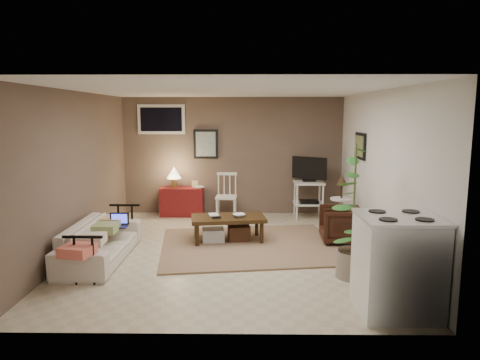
{
  "coord_description": "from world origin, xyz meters",
  "views": [
    {
      "loc": [
        0.26,
        -6.28,
        2.07
      ],
      "look_at": [
        0.18,
        0.35,
        1.04
      ],
      "focal_mm": 32.0,
      "sensor_mm": 36.0,
      "label": 1
    }
  ],
  "objects_px": {
    "spindle_chair": "(226,197)",
    "armchair": "(341,223)",
    "tv_stand": "(309,186)",
    "stove": "(397,264)",
    "sofa": "(100,235)",
    "red_console": "(181,199)",
    "side_table": "(341,197)",
    "coffee_table": "(228,227)",
    "potted_plant": "(354,207)"
  },
  "relations": [
    {
      "from": "potted_plant",
      "to": "sofa",
      "type": "bearing_deg",
      "value": 169.75
    },
    {
      "from": "red_console",
      "to": "tv_stand",
      "type": "xyz_separation_m",
      "value": [
        2.57,
        -0.16,
        0.3
      ]
    },
    {
      "from": "potted_plant",
      "to": "side_table",
      "type": "bearing_deg",
      "value": 81.42
    },
    {
      "from": "coffee_table",
      "to": "spindle_chair",
      "type": "bearing_deg",
      "value": 93.25
    },
    {
      "from": "armchair",
      "to": "potted_plant",
      "type": "relative_size",
      "value": 0.37
    },
    {
      "from": "tv_stand",
      "to": "stove",
      "type": "height_order",
      "value": "tv_stand"
    },
    {
      "from": "sofa",
      "to": "coffee_table",
      "type": "bearing_deg",
      "value": -63.53
    },
    {
      "from": "potted_plant",
      "to": "stove",
      "type": "bearing_deg",
      "value": -76.73
    },
    {
      "from": "sofa",
      "to": "armchair",
      "type": "distance_m",
      "value": 3.71
    },
    {
      "from": "spindle_chair",
      "to": "red_console",
      "type": "bearing_deg",
      "value": 169.84
    },
    {
      "from": "red_console",
      "to": "armchair",
      "type": "height_order",
      "value": "red_console"
    },
    {
      "from": "potted_plant",
      "to": "tv_stand",
      "type": "bearing_deg",
      "value": 91.69
    },
    {
      "from": "tv_stand",
      "to": "side_table",
      "type": "relative_size",
      "value": 1.2
    },
    {
      "from": "spindle_chair",
      "to": "tv_stand",
      "type": "height_order",
      "value": "tv_stand"
    },
    {
      "from": "tv_stand",
      "to": "spindle_chair",
      "type": "bearing_deg",
      "value": -179.91
    },
    {
      "from": "coffee_table",
      "to": "sofa",
      "type": "xyz_separation_m",
      "value": [
        -1.78,
        -0.88,
        0.11
      ]
    },
    {
      "from": "sofa",
      "to": "potted_plant",
      "type": "height_order",
      "value": "potted_plant"
    },
    {
      "from": "coffee_table",
      "to": "red_console",
      "type": "height_order",
      "value": "red_console"
    },
    {
      "from": "red_console",
      "to": "tv_stand",
      "type": "relative_size",
      "value": 0.82
    },
    {
      "from": "sofa",
      "to": "armchair",
      "type": "height_order",
      "value": "sofa"
    },
    {
      "from": "side_table",
      "to": "potted_plant",
      "type": "xyz_separation_m",
      "value": [
        -0.31,
        -2.08,
        0.29
      ]
    },
    {
      "from": "spindle_chair",
      "to": "tv_stand",
      "type": "distance_m",
      "value": 1.66
    },
    {
      "from": "armchair",
      "to": "stove",
      "type": "relative_size",
      "value": 0.62
    },
    {
      "from": "red_console",
      "to": "side_table",
      "type": "bearing_deg",
      "value": -22.53
    },
    {
      "from": "tv_stand",
      "to": "armchair",
      "type": "height_order",
      "value": "tv_stand"
    },
    {
      "from": "coffee_table",
      "to": "tv_stand",
      "type": "bearing_deg",
      "value": 46.8
    },
    {
      "from": "tv_stand",
      "to": "side_table",
      "type": "xyz_separation_m",
      "value": [
        0.41,
        -1.07,
        -0.02
      ]
    },
    {
      "from": "potted_plant",
      "to": "stove",
      "type": "height_order",
      "value": "potted_plant"
    },
    {
      "from": "coffee_table",
      "to": "sofa",
      "type": "height_order",
      "value": "sofa"
    },
    {
      "from": "side_table",
      "to": "potted_plant",
      "type": "distance_m",
      "value": 2.12
    },
    {
      "from": "sofa",
      "to": "potted_plant",
      "type": "relative_size",
      "value": 1.06
    },
    {
      "from": "spindle_chair",
      "to": "armchair",
      "type": "bearing_deg",
      "value": -40.94
    },
    {
      "from": "spindle_chair",
      "to": "armchair",
      "type": "xyz_separation_m",
      "value": [
        1.92,
        -1.67,
        -0.1
      ]
    },
    {
      "from": "sofa",
      "to": "red_console",
      "type": "distance_m",
      "value": 2.8
    },
    {
      "from": "coffee_table",
      "to": "stove",
      "type": "distance_m",
      "value": 3.1
    },
    {
      "from": "coffee_table",
      "to": "red_console",
      "type": "bearing_deg",
      "value": 119.39
    },
    {
      "from": "coffee_table",
      "to": "tv_stand",
      "type": "xyz_separation_m",
      "value": [
        1.55,
        1.65,
        0.4
      ]
    },
    {
      "from": "spindle_chair",
      "to": "sofa",
      "type": "bearing_deg",
      "value": -123.63
    },
    {
      "from": "coffee_table",
      "to": "spindle_chair",
      "type": "height_order",
      "value": "spindle_chair"
    },
    {
      "from": "coffee_table",
      "to": "tv_stand",
      "type": "relative_size",
      "value": 1.03
    },
    {
      "from": "coffee_table",
      "to": "tv_stand",
      "type": "distance_m",
      "value": 2.3
    },
    {
      "from": "stove",
      "to": "sofa",
      "type": "bearing_deg",
      "value": 156.66
    },
    {
      "from": "armchair",
      "to": "stove",
      "type": "height_order",
      "value": "stove"
    },
    {
      "from": "spindle_chair",
      "to": "coffee_table",
      "type": "bearing_deg",
      "value": -86.75
    },
    {
      "from": "red_console",
      "to": "tv_stand",
      "type": "distance_m",
      "value": 2.59
    },
    {
      "from": "spindle_chair",
      "to": "potted_plant",
      "type": "distance_m",
      "value": 3.63
    },
    {
      "from": "spindle_chair",
      "to": "stove",
      "type": "xyz_separation_m",
      "value": [
        1.96,
        -4.1,
        0.1
      ]
    },
    {
      "from": "spindle_chair",
      "to": "potted_plant",
      "type": "bearing_deg",
      "value": -61.15
    },
    {
      "from": "red_console",
      "to": "potted_plant",
      "type": "xyz_separation_m",
      "value": [
        2.66,
        -3.31,
        0.57
      ]
    },
    {
      "from": "red_console",
      "to": "stove",
      "type": "xyz_separation_m",
      "value": [
        2.89,
        -4.27,
        0.17
      ]
    }
  ]
}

